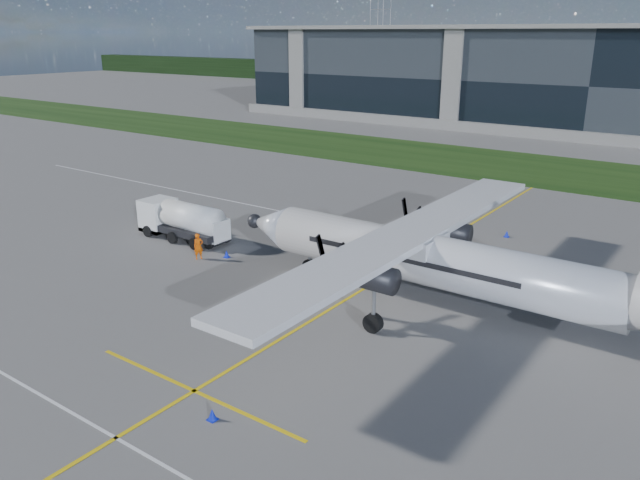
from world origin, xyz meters
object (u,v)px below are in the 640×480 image
turboprop_aircraft (454,235)px  fuel_tanker_truck (177,219)px  safety_cone_stbdwing (507,234)px  safety_cone_portwing (212,414)px  ground_crew_person (198,245)px  safety_cone_fwd (227,254)px  pylon_west (380,30)px  baggage_tug (208,231)px

turboprop_aircraft → fuel_tanker_truck: 22.02m
safety_cone_stbdwing → safety_cone_portwing: (-1.30, -29.39, 0.00)m
ground_crew_person → safety_cone_fwd: 1.99m
turboprop_aircraft → safety_cone_stbdwing: (-2.01, 14.65, -4.16)m
pylon_west → safety_cone_portwing: (85.13, -157.03, -14.75)m
safety_cone_fwd → safety_cone_stbdwing: bearing=48.0°
turboprop_aircraft → baggage_tug: bearing=178.1°
fuel_tanker_truck → turboprop_aircraft: bearing=-0.5°
ground_crew_person → safety_cone_stbdwing: bearing=-16.2°
pylon_west → ground_crew_person: size_ratio=14.71×
pylon_west → safety_cone_stbdwing: bearing=-55.9°
safety_cone_stbdwing → baggage_tug: bearing=-140.6°
ground_crew_person → safety_cone_portwing: size_ratio=4.08×
turboprop_aircraft → safety_cone_stbdwing: 15.36m
turboprop_aircraft → fuel_tanker_truck: turboprop_aircraft is taller
pylon_west → fuel_tanker_truck: 157.52m
baggage_tug → ground_crew_person: ground_crew_person is taller
ground_crew_person → safety_cone_stbdwing: (15.20, 16.71, -0.77)m
fuel_tanker_truck → ground_crew_person: size_ratio=3.73×
ground_crew_person → safety_cone_stbdwing: ground_crew_person is taller
safety_cone_portwing → turboprop_aircraft: bearing=77.4°
safety_cone_fwd → fuel_tanker_truck: bearing=170.6°
ground_crew_person → pylon_west: bearing=52.4°
safety_cone_stbdwing → safety_cone_portwing: 29.42m
safety_cone_portwing → fuel_tanker_truck: bearing=141.1°
pylon_west → safety_cone_portwing: size_ratio=60.00×
pylon_west → safety_cone_stbdwing: (86.42, -127.65, -14.75)m
safety_cone_fwd → safety_cone_stbdwing: size_ratio=1.00×
fuel_tanker_truck → pylon_west: bearing=115.1°
ground_crew_person → safety_cone_stbdwing: size_ratio=4.08×
fuel_tanker_truck → safety_cone_portwing: (18.51, -14.94, -1.18)m
pylon_west → turboprop_aircraft: pylon_west is taller
fuel_tanker_truck → safety_cone_fwd: 6.11m
pylon_west → safety_cone_stbdwing: size_ratio=60.00×
pylon_west → fuel_tanker_truck: pylon_west is taller
pylon_west → safety_cone_fwd: pylon_west is taller
safety_cone_fwd → pylon_west: bearing=116.9°
pylon_west → safety_cone_fwd: size_ratio=60.00×
turboprop_aircraft → pylon_west: bearing=121.9°
ground_crew_person → safety_cone_fwd: ground_crew_person is taller
safety_cone_fwd → turboprop_aircraft: bearing=2.8°
pylon_west → turboprop_aircraft: 167.87m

